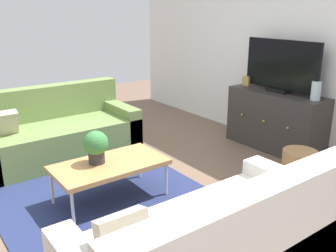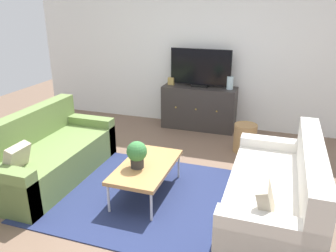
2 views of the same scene
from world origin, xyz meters
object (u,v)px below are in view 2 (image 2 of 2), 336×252
Objects in this scene: tv_console at (199,108)px; mantel_clock at (171,81)px; coffee_table at (146,167)px; glass_vase at (230,83)px; potted_plant at (137,153)px; couch_right_side at (281,195)px; wicker_basket at (245,138)px; flat_screen_tv at (201,68)px; couch_left_side at (45,156)px.

mantel_clock reaches higher than tv_console.
coffee_table is 2.48m from glass_vase.
tv_console is (0.11, 2.45, -0.18)m from potted_plant.
couch_right_side is 14.41× the size of mantel_clock.
potted_plant is at bearing -127.68° from coffee_table.
mantel_clock is at bearing 99.32° from potted_plant.
mantel_clock is at bearing 180.00° from tv_console.
couch_right_side is 4.38× the size of wicker_basket.
coffee_table is 2.36m from tv_console.
potted_plant is (-0.07, -0.09, 0.20)m from coffee_table.
couch_right_side is at bearing -59.00° from flat_screen_tv.
coffee_table is at bearing 0.50° from couch_left_side.
flat_screen_tv is 1.47m from wicker_basket.
potted_plant is at bearing -80.68° from mantel_clock.
potted_plant is 0.30× the size of flat_screen_tv.
glass_vase reaches higher than wicker_basket.
flat_screen_tv is 0.58m from mantel_clock.
couch_left_side is 2.90m from flat_screen_tv.
tv_console reaches higher than coffee_table.
tv_console is 1.19m from wicker_basket.
tv_console is (-1.44, 2.37, 0.09)m from couch_right_side.
couch_right_side is 6.02× the size of potted_plant.
glass_vase is (1.95, 2.37, 0.58)m from couch_left_side.
wicker_basket is at bearing 58.97° from potted_plant.
mantel_clock reaches higher than wicker_basket.
couch_left_side reaches higher than wicker_basket.
mantel_clock is at bearing -177.79° from flat_screen_tv.
tv_console is at bearing -0.00° from mantel_clock.
potted_plant is at bearing -92.67° from tv_console.
mantel_clock is (0.92, 2.37, 0.53)m from couch_left_side.
flat_screen_tv reaches higher than tv_console.
coffee_table is at bearing 52.32° from potted_plant.
mantel_clock is (-0.52, -0.02, -0.26)m from flat_screen_tv.
glass_vase reaches higher than coffee_table.
coffee_table is 1.86m from wicker_basket.
tv_console is at bearing 87.33° from potted_plant.
mantel_clock is 1.72m from wicker_basket.
tv_console is 9.80× the size of mantel_clock.
couch_right_side is 1.58m from potted_plant.
mantel_clock is at bearing 68.85° from couch_left_side.
couch_left_side is 1.00× the size of couch_right_side.
couch_right_side is 2.90m from flat_screen_tv.
couch_right_side is at bearing -71.52° from wicker_basket.
couch_left_side is 14.41× the size of mantel_clock.
potted_plant reaches higher than coffee_table.
tv_console is at bearing 88.95° from coffee_table.
coffee_table is 8.00× the size of mantel_clock.
flat_screen_tv is at bearing 90.00° from tv_console.
flat_screen_tv is at bearing 2.21° from mantel_clock.
couch_right_side is 1.48m from coffee_table.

